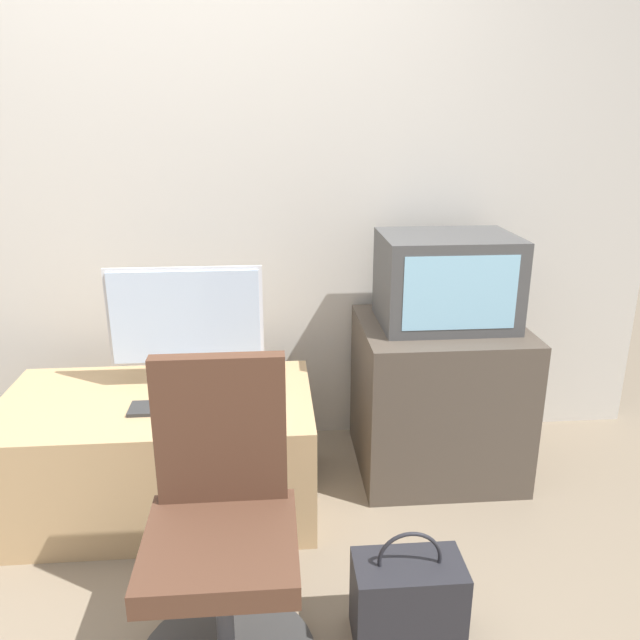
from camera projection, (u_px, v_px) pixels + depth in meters
wall_back at (176, 168)px, 2.72m from camera, size 4.40×0.05×2.60m
desk at (160, 452)px, 2.50m from camera, size 1.21×0.68×0.47m
side_stand at (437, 396)px, 2.76m from camera, size 0.69×0.63×0.67m
main_monitor at (186, 328)px, 2.47m from camera, size 0.61×0.23×0.49m
keyboard at (178, 407)px, 2.34m from camera, size 0.36×0.12×0.01m
mouse at (240, 404)px, 2.34m from camera, size 0.06×0.04×0.03m
crt_tv at (446, 280)px, 2.61m from camera, size 0.55×0.42×0.38m
office_chair at (223, 547)px, 1.75m from camera, size 0.52×0.52×0.90m
handbag at (408, 600)px, 1.87m from camera, size 0.33×0.19×0.38m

